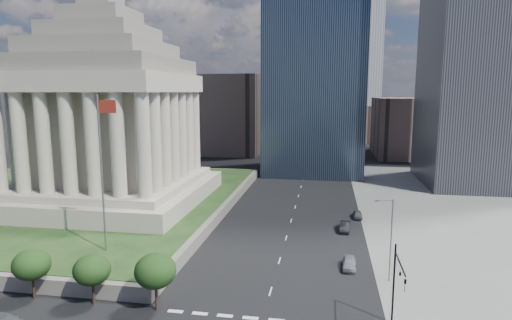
% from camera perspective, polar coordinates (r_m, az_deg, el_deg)
% --- Properties ---
extents(ground, '(500.00, 500.00, 0.00)m').
position_cam_1_polar(ground, '(126.80, 6.78, -1.02)').
color(ground, black).
rests_on(ground, ground).
extents(plaza_terrace, '(66.00, 70.00, 1.80)m').
position_cam_1_polar(plaza_terrace, '(92.87, -24.07, -4.95)').
color(plaza_terrace, slate).
rests_on(plaza_terrace, ground).
extents(plaza_lawn, '(64.00, 68.00, 0.10)m').
position_cam_1_polar(plaza_lawn, '(92.65, -24.11, -4.37)').
color(plaza_lawn, '#193114').
rests_on(plaza_lawn, plaza_terrace).
extents(war_memorial, '(34.00, 34.00, 39.00)m').
position_cam_1_polar(war_memorial, '(82.93, -19.37, 8.06)').
color(war_memorial, '#ACA590').
rests_on(war_memorial, plaza_lawn).
extents(flagpole, '(2.52, 0.24, 20.00)m').
position_cam_1_polar(flagpole, '(56.77, -19.80, -0.64)').
color(flagpole, slate).
rests_on(flagpole, plaza_lawn).
extents(midrise_glass, '(26.00, 26.00, 60.00)m').
position_cam_1_polar(midrise_glass, '(120.01, 7.91, 12.77)').
color(midrise_glass, black).
rests_on(midrise_glass, ground).
extents(building_filler_ne, '(20.00, 30.00, 20.00)m').
position_cam_1_polar(building_filler_ne, '(157.36, 19.16, 4.18)').
color(building_filler_ne, brown).
rests_on(building_filler_ne, ground).
extents(building_filler_nw, '(24.00, 30.00, 28.00)m').
position_cam_1_polar(building_filler_nw, '(159.02, -3.49, 6.16)').
color(building_filler_nw, brown).
rests_on(building_filler_nw, ground).
extents(traffic_signal_ne, '(0.30, 5.74, 8.00)m').
position_cam_1_polar(traffic_signal_ne, '(42.49, 18.32, -14.89)').
color(traffic_signal_ne, black).
rests_on(traffic_signal_ne, ground).
extents(street_lamp_north, '(2.13, 0.22, 10.00)m').
position_cam_1_polar(street_lamp_north, '(52.91, 17.41, -9.54)').
color(street_lamp_north, slate).
rests_on(street_lamp_north, ground).
extents(parked_sedan_near, '(1.86, 4.24, 1.42)m').
position_cam_1_polar(parked_sedan_near, '(56.99, 12.32, -13.26)').
color(parked_sedan_near, '#999BA2').
rests_on(parked_sedan_near, ground).
extents(parked_sedan_mid, '(1.91, 4.50, 1.44)m').
position_cam_1_polar(parked_sedan_mid, '(71.04, 11.77, -8.68)').
color(parked_sedan_mid, black).
rests_on(parked_sedan_mid, ground).
extents(parked_sedan_far, '(1.55, 3.78, 1.29)m').
position_cam_1_polar(parked_sedan_far, '(78.48, 13.41, -7.08)').
color(parked_sedan_far, '#505256').
rests_on(parked_sedan_far, ground).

